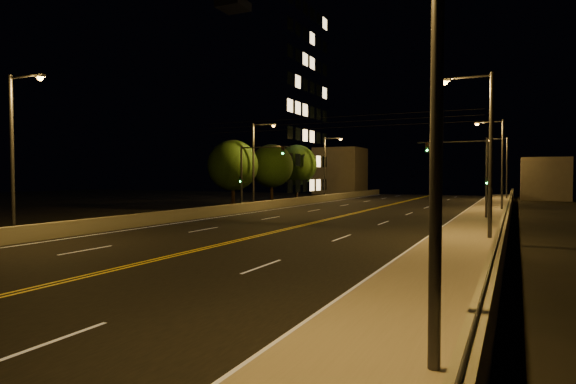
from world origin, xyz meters
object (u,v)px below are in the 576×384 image
at_px(building_tower, 234,104).
at_px(streetlight_5, 256,160).
at_px(streetlight_4, 16,145).
at_px(tree_0, 233,165).
at_px(streetlight_2, 499,159).
at_px(tree_2, 297,165).
at_px(traffic_signal_left, 251,170).
at_px(streetlight_1, 484,144).
at_px(traffic_signal_right, 472,169).
at_px(streetlight_0, 418,80).
at_px(streetlight_6, 327,164).
at_px(streetlight_3, 504,164).
at_px(tree_1, 272,166).

bearing_deg(building_tower, streetlight_5, -53.19).
xyz_separation_m(streetlight_4, tree_0, (-3.17, 25.66, -0.52)).
bearing_deg(streetlight_2, tree_2, 153.35).
height_order(streetlight_4, traffic_signal_left, streetlight_4).
bearing_deg(traffic_signal_left, building_tower, 125.03).
bearing_deg(streetlight_2, streetlight_1, -90.00).
distance_m(streetlight_5, traffic_signal_right, 20.14).
height_order(streetlight_2, traffic_signal_right, streetlight_2).
bearing_deg(streetlight_1, traffic_signal_left, 148.82).
xyz_separation_m(streetlight_1, streetlight_2, (0.00, 22.16, 0.00)).
relative_size(streetlight_5, traffic_signal_left, 1.38).
distance_m(streetlight_0, traffic_signal_left, 36.30).
relative_size(streetlight_6, building_tower, 0.29).
xyz_separation_m(streetlight_2, tree_0, (-24.58, -6.08, -0.52)).
bearing_deg(streetlight_2, streetlight_5, -162.00).
xyz_separation_m(streetlight_3, streetlight_6, (-21.40, -10.19, 0.00)).
xyz_separation_m(streetlight_2, traffic_signal_left, (-20.30, -9.88, -1.06)).
distance_m(streetlight_1, streetlight_4, 23.45).
bearing_deg(streetlight_4, streetlight_3, 68.47).
relative_size(streetlight_4, building_tower, 0.29).
relative_size(streetlight_4, traffic_signal_left, 1.38).
bearing_deg(building_tower, tree_0, -58.36).
height_order(streetlight_5, tree_2, streetlight_5).
bearing_deg(streetlight_6, streetlight_1, -58.17).
bearing_deg(streetlight_5, streetlight_1, -35.39).
distance_m(traffic_signal_left, tree_2, 23.77).
distance_m(streetlight_1, building_tower, 51.28).
bearing_deg(traffic_signal_left, streetlight_3, 57.93).
xyz_separation_m(streetlight_5, building_tower, (-14.89, 19.90, 8.93)).
xyz_separation_m(traffic_signal_left, tree_1, (-5.51, 14.74, 0.69)).
bearing_deg(streetlight_3, streetlight_2, -90.00).
height_order(streetlight_4, tree_0, streetlight_4).
bearing_deg(traffic_signal_left, tree_1, 110.48).
height_order(streetlight_1, traffic_signal_right, streetlight_1).
height_order(streetlight_6, tree_0, streetlight_6).
bearing_deg(tree_1, streetlight_4, -83.14).
xyz_separation_m(streetlight_4, building_tower, (-14.89, 44.69, 8.93)).
bearing_deg(streetlight_2, streetlight_3, 90.00).
relative_size(streetlight_1, building_tower, 0.29).
height_order(streetlight_3, tree_0, streetlight_3).
bearing_deg(traffic_signal_right, streetlight_1, -83.02).
relative_size(streetlight_2, streetlight_4, 1.00).
distance_m(streetlight_2, building_tower, 39.56).
relative_size(streetlight_2, streetlight_6, 1.00).
bearing_deg(streetlight_3, tree_0, -130.68).
bearing_deg(streetlight_1, streetlight_5, 144.61).
height_order(traffic_signal_right, tree_0, tree_0).
height_order(tree_0, tree_2, tree_2).
height_order(streetlight_1, tree_1, streetlight_1).
distance_m(streetlight_6, tree_0, 18.68).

